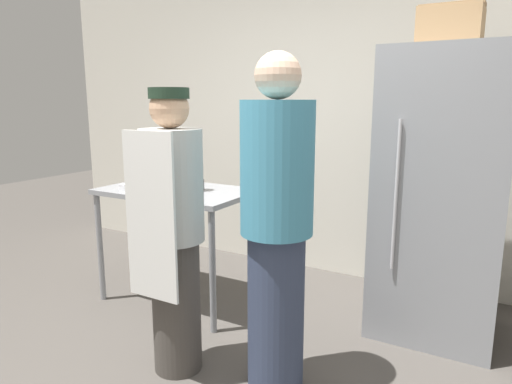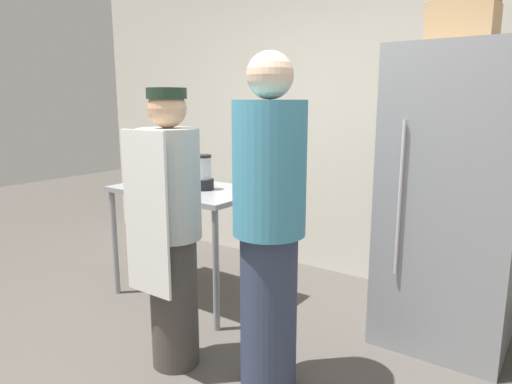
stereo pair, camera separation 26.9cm
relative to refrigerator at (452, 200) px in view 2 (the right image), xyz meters
The scene contains 8 objects.
back_wall 1.21m from the refrigerator, 138.13° to the left, with size 6.40×0.12×2.82m, color silver.
refrigerator is the anchor object (origin of this frame).
prep_counter 1.85m from the refrigerator, 165.39° to the right, with size 1.13×0.67×0.88m.
donut_box 2.06m from the refrigerator, 162.25° to the right, with size 0.29×0.19×0.24m.
blender_pitcher 1.70m from the refrigerator, 164.70° to the right, with size 0.15×0.15×0.26m.
cardboard_storage_box 1.04m from the refrigerator, 129.95° to the left, with size 0.37×0.32×0.25m.
person_baker 1.71m from the refrigerator, 134.89° to the right, with size 0.34×0.35×1.59m.
person_customer 1.24m from the refrigerator, 121.50° to the right, with size 0.37×0.37×1.76m.
Camera 2 is at (1.42, -1.41, 1.52)m, focal length 32.00 mm.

